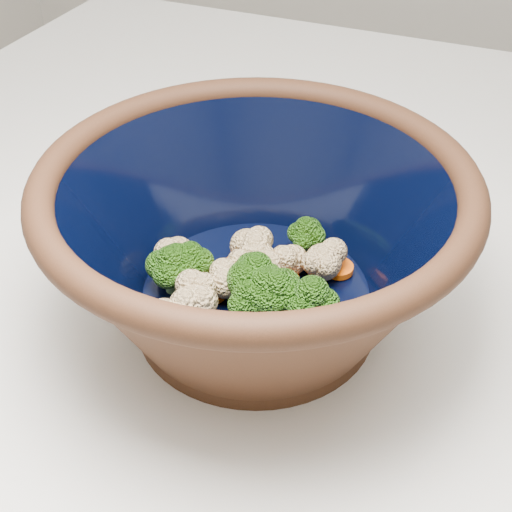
{
  "coord_description": "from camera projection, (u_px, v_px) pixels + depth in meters",
  "views": [
    {
      "loc": [
        0.2,
        -0.55,
        1.34
      ],
      "look_at": [
        0.02,
        -0.12,
        0.97
      ],
      "focal_mm": 50.0,
      "sensor_mm": 36.0,
      "label": 1
    }
  ],
  "objects": [
    {
      "name": "counter",
      "position": [
        278.0,
        492.0,
        1.01
      ],
      "size": [
        1.2,
        1.2,
        0.9
      ],
      "primitive_type": "cube",
      "color": "white",
      "rests_on": "ground"
    },
    {
      "name": "mixing_bowl",
      "position": [
        256.0,
        242.0,
        0.59
      ],
      "size": [
        0.43,
        0.43,
        0.16
      ],
      "rotation": [
        0.0,
        0.0,
        -0.29
      ],
      "color": "black",
      "rests_on": "counter"
    },
    {
      "name": "vegetable_pile",
      "position": [
        252.0,
        277.0,
        0.6
      ],
      "size": [
        0.17,
        0.18,
        0.05
      ],
      "color": "#608442",
      "rests_on": "mixing_bowl"
    }
  ]
}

